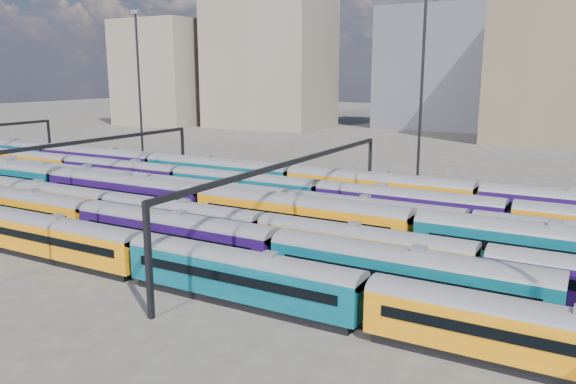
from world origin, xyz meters
The scene contains 12 objects.
ground centered at (0.00, 0.00, 0.00)m, with size 500.00×500.00×0.00m, color #403C36.
rake_0 centered at (4.39, -15.00, 2.42)m, with size 112.35×2.74×4.60m.
rake_1 centered at (3.61, -10.00, 2.64)m, with size 143.01×2.99×5.03m.
rake_2 centered at (9.47, -5.00, 2.41)m, with size 112.10×2.74×4.59m.
rake_3 centered at (-0.70, 0.00, 2.90)m, with size 134.34×3.27×5.53m.
rake_4 centered at (-12.49, 5.00, 2.43)m, with size 112.91×2.76×4.63m.
rake_5 centered at (-2.41, 10.00, 2.61)m, with size 141.62×2.96×4.98m.
rake_6 centered at (-9.91, 15.00, 2.94)m, with size 113.13×3.31×5.59m.
gantry_1 centered at (-20.00, 0.00, 6.79)m, with size 0.35×40.35×8.03m.
gantry_2 centered at (10.00, 0.00, 6.79)m, with size 0.35×40.35×8.03m.
mast_1 centered at (-30.00, 22.00, 13.97)m, with size 1.40×0.50×25.60m.
mast_3 centered at (15.00, 24.00, 13.97)m, with size 1.40×0.50×25.60m.
Camera 1 is at (34.74, -45.96, 15.93)m, focal length 35.00 mm.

